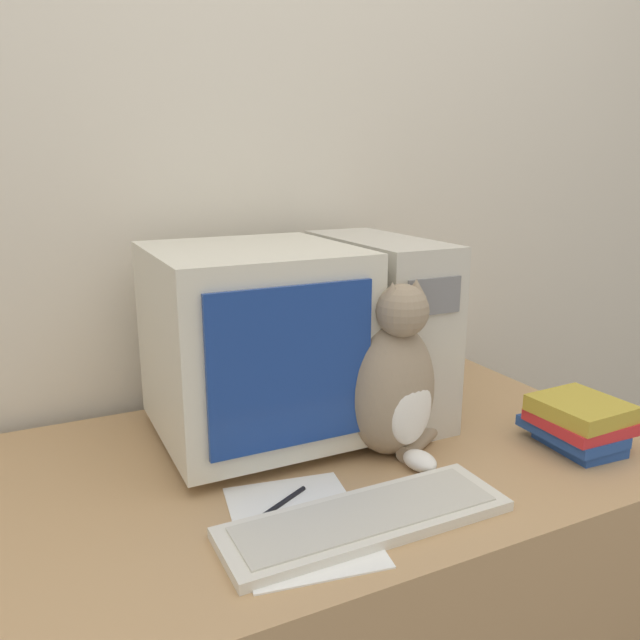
{
  "coord_description": "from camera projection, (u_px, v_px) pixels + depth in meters",
  "views": [
    {
      "loc": [
        -0.49,
        -0.63,
        1.28
      ],
      "look_at": [
        0.04,
        0.45,
        0.97
      ],
      "focal_mm": 35.0,
      "sensor_mm": 36.0,
      "label": 1
    }
  ],
  "objects": [
    {
      "name": "wall_back",
      "position": [
        230.0,
        174.0,
        1.51
      ],
      "size": [
        7.0,
        0.05,
        2.5
      ],
      "color": "beige",
      "rests_on": "ground_plane"
    },
    {
      "name": "desk",
      "position": [
        313.0,
        608.0,
        1.33
      ],
      "size": [
        1.37,
        0.8,
        0.71
      ],
      "color": "tan",
      "rests_on": "ground_plane"
    },
    {
      "name": "crt_monitor",
      "position": [
        254.0,
        342.0,
        1.29
      ],
      "size": [
        0.4,
        0.41,
        0.41
      ],
      "color": "beige",
      "rests_on": "desk"
    },
    {
      "name": "computer_tower",
      "position": [
        377.0,
        326.0,
        1.44
      ],
      "size": [
        0.18,
        0.42,
        0.41
      ],
      "color": "beige",
      "rests_on": "desk"
    },
    {
      "name": "keyboard",
      "position": [
        366.0,
        518.0,
        1.01
      ],
      "size": [
        0.49,
        0.15,
        0.02
      ],
      "color": "silver",
      "rests_on": "desk"
    },
    {
      "name": "cat",
      "position": [
        394.0,
        383.0,
        1.23
      ],
      "size": [
        0.28,
        0.23,
        0.36
      ],
      "rotation": [
        0.0,
        0.0,
        0.15
      ],
      "color": "gray",
      "rests_on": "desk"
    },
    {
      "name": "book_stack",
      "position": [
        578.0,
        422.0,
        1.28
      ],
      "size": [
        0.16,
        0.19,
        0.1
      ],
      "color": "#234793",
      "rests_on": "desk"
    },
    {
      "name": "pen",
      "position": [
        279.0,
        505.0,
        1.06
      ],
      "size": [
        0.13,
        0.07,
        0.01
      ],
      "color": "black",
      "rests_on": "desk"
    },
    {
      "name": "paper_sheet",
      "position": [
        300.0,
        524.0,
        1.01
      ],
      "size": [
        0.26,
        0.33,
        0.0
      ],
      "color": "white",
      "rests_on": "desk"
    }
  ]
}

